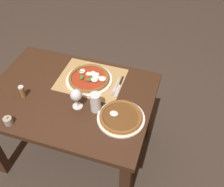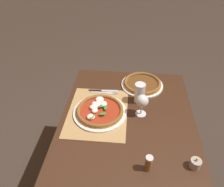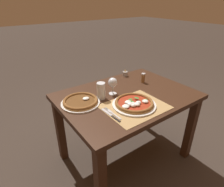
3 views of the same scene
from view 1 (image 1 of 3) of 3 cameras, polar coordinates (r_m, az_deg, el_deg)
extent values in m
plane|color=#382D26|center=(2.48, -7.18, -12.20)|extent=(24.00, 24.00, 0.00)
cube|color=#382114|center=(1.91, -9.12, -0.68)|extent=(1.18, 0.85, 0.04)
cube|color=#382114|center=(2.31, 7.83, -3.63)|extent=(0.07, 0.07, 0.70)
cube|color=#382114|center=(2.61, -15.48, 1.91)|extent=(0.07, 0.07, 0.70)
cube|color=#A88451|center=(2.00, -4.57, 3.10)|extent=(0.49, 0.39, 0.00)
cylinder|color=silver|center=(1.98, -4.98, 3.00)|extent=(0.35, 0.35, 0.01)
cylinder|color=tan|center=(1.97, -5.00, 3.23)|extent=(0.31, 0.31, 0.01)
torus|color=brown|center=(1.97, -5.02, 3.44)|extent=(0.31, 0.31, 0.02)
cylinder|color=maroon|center=(1.97, -5.01, 3.37)|extent=(0.25, 0.25, 0.00)
ellipsoid|color=silver|center=(1.99, -4.18, 4.39)|extent=(0.05, 0.05, 0.03)
ellipsoid|color=silver|center=(1.93, -3.83, 3.01)|extent=(0.06, 0.05, 0.03)
ellipsoid|color=silver|center=(1.96, -3.41, 3.63)|extent=(0.05, 0.05, 0.03)
ellipsoid|color=silver|center=(1.97, -3.94, 3.79)|extent=(0.04, 0.04, 0.03)
ellipsoid|color=silver|center=(1.99, -5.09, 4.27)|extent=(0.05, 0.04, 0.02)
ellipsoid|color=silver|center=(1.98, -3.30, 4.16)|extent=(0.04, 0.04, 0.03)
ellipsoid|color=silver|center=(2.02, -6.51, 4.88)|extent=(0.05, 0.05, 0.02)
ellipsoid|color=silver|center=(1.95, -2.10, 3.27)|extent=(0.06, 0.06, 0.02)
ellipsoid|color=#337A2D|center=(1.96, -6.60, 3.59)|extent=(0.04, 0.05, 0.00)
ellipsoid|color=#337A2D|center=(1.95, -4.43, 3.52)|extent=(0.04, 0.05, 0.00)
ellipsoid|color=#337A2D|center=(2.01, -6.72, 4.92)|extent=(0.05, 0.03, 0.00)
ellipsoid|color=#337A2D|center=(1.93, -5.08, 3.03)|extent=(0.05, 0.03, 0.00)
cylinder|color=silver|center=(1.73, 1.96, -5.40)|extent=(0.32, 0.32, 0.01)
cylinder|color=tan|center=(1.72, 1.97, -5.17)|extent=(0.28, 0.28, 0.01)
torus|color=brown|center=(1.71, 1.98, -4.96)|extent=(0.28, 0.28, 0.02)
cylinder|color=brown|center=(1.71, 1.98, -5.03)|extent=(0.23, 0.23, 0.00)
ellipsoid|color=silver|center=(1.72, 0.43, -4.38)|extent=(0.06, 0.05, 0.02)
cylinder|color=silver|center=(1.81, -7.49, -2.73)|extent=(0.07, 0.07, 0.00)
cylinder|color=silver|center=(1.79, -7.59, -1.99)|extent=(0.01, 0.01, 0.06)
ellipsoid|color=silver|center=(1.73, -7.83, -0.33)|extent=(0.08, 0.08, 0.08)
ellipsoid|color=#AD5B14|center=(1.74, -7.79, -0.56)|extent=(0.07, 0.07, 0.05)
cylinder|color=silver|center=(1.73, -3.60, -1.93)|extent=(0.07, 0.07, 0.15)
cylinder|color=black|center=(1.74, -3.58, -2.25)|extent=(0.07, 0.07, 0.12)
cylinder|color=silver|center=(1.69, -3.68, -0.76)|extent=(0.07, 0.07, 0.02)
cube|color=#B7B7BC|center=(1.96, 1.18, 2.41)|extent=(0.01, 0.12, 0.00)
cube|color=#B7B7BC|center=(1.90, 0.52, 0.83)|extent=(0.02, 0.05, 0.00)
cylinder|color=#B7B7BC|center=(1.88, -0.11, 0.01)|extent=(0.00, 0.04, 0.00)
cylinder|color=#B7B7BC|center=(1.87, 0.06, -0.03)|extent=(0.00, 0.04, 0.00)
cylinder|color=#B7B7BC|center=(1.87, 0.24, -0.07)|extent=(0.00, 0.04, 0.00)
cylinder|color=#B7B7BC|center=(1.87, 0.41, -0.11)|extent=(0.00, 0.04, 0.00)
cube|color=black|center=(1.97, 2.06, 2.79)|extent=(0.02, 0.10, 0.01)
cube|color=#B7B7BC|center=(1.90, 1.26, 0.66)|extent=(0.02, 0.12, 0.00)
cylinder|color=gray|center=(1.81, -21.68, -5.56)|extent=(0.06, 0.06, 0.05)
cylinder|color=silver|center=(1.82, -21.62, -5.71)|extent=(0.04, 0.04, 0.03)
ellipsoid|color=#F9C64C|center=(1.79, -21.98, -4.86)|extent=(0.01, 0.01, 0.02)
cylinder|color=brown|center=(1.94, -18.91, 0.25)|extent=(0.04, 0.04, 0.08)
cylinder|color=#BCBCC1|center=(1.90, -19.25, 1.27)|extent=(0.04, 0.04, 0.01)
camera|label=2|loc=(2.03, -41.34, 26.27)|focal=35.00mm
camera|label=3|loc=(2.36, 27.53, 27.25)|focal=30.00mm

